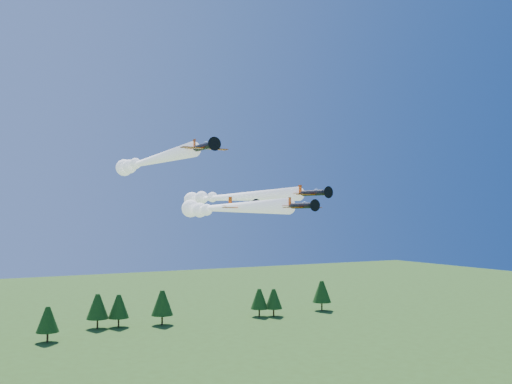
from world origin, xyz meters
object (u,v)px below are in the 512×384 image
plane_left (148,161)px  plane_slot (243,206)px  plane_right (229,197)px  plane_lead (223,208)px

plane_left → plane_slot: plane_left is taller
plane_right → plane_slot: (-6.90, -19.56, -2.24)m
plane_lead → plane_left: bearing=129.4°
plane_lead → plane_right: 15.76m
plane_right → plane_slot: 20.86m
plane_lead → plane_left: size_ratio=0.92×
plane_left → plane_right: size_ratio=1.00×
plane_slot → plane_right: bearing=64.1°
plane_lead → plane_slot: size_ratio=4.98×
plane_lead → plane_slot: bearing=-83.4°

